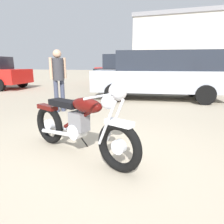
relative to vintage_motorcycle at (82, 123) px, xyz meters
The scene contains 7 objects.
ground_plane 0.59m from the vintage_motorcycle, ahead, with size 80.00×80.00×0.00m, color tan.
vintage_motorcycle is the anchor object (origin of this frame).
bystander 2.97m from the vintage_motorcycle, 126.67° to the left, with size 0.31×0.38×1.66m.
blue_hatchback_right 11.49m from the vintage_motorcycle, 97.08° to the left, with size 4.81×2.21×1.74m.
white_estate_far 8.22m from the vintage_motorcycle, 95.97° to the left, with size 3.92×1.87×1.78m.
red_hatchback_near 5.30m from the vintage_motorcycle, 81.52° to the left, with size 4.88×2.41×1.74m.
industrial_building 31.52m from the vintage_motorcycle, 81.77° to the left, with size 17.08×14.42×17.41m.
Camera 1 is at (0.83, -2.50, 1.29)m, focal length 31.93 mm.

